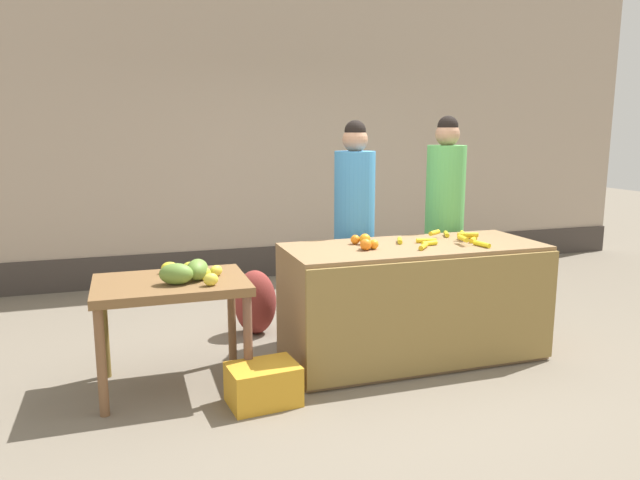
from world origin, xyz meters
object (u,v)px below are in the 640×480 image
produce_sack (255,302)px  produce_crate (263,384)px  vendor_woman_blue_shirt (354,229)px  vendor_woman_green_shirt (444,221)px

produce_sack → produce_crate: bearing=-99.9°
vendor_woman_blue_shirt → produce_crate: bearing=-133.6°
vendor_woman_green_shirt → produce_crate: 2.34m
vendor_woman_blue_shirt → produce_sack: (-0.81, 0.24, -0.64)m
vendor_woman_blue_shirt → produce_crate: vendor_woman_blue_shirt is taller
vendor_woman_blue_shirt → produce_sack: size_ratio=3.25×
produce_crate → produce_sack: (0.23, 1.33, 0.15)m
produce_crate → produce_sack: size_ratio=0.79×
vendor_woman_green_shirt → produce_sack: size_ratio=3.32×
vendor_woman_blue_shirt → vendor_woman_green_shirt: (0.86, 0.01, 0.02)m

